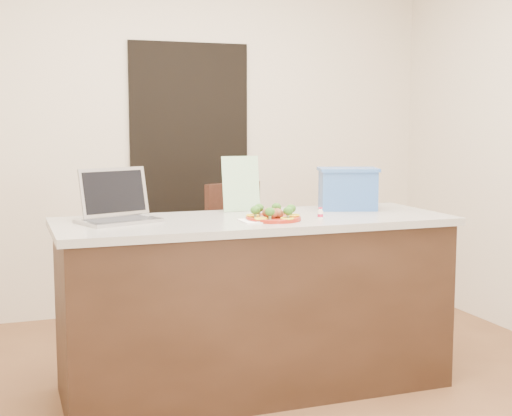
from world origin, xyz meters
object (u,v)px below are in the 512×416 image
object	(u,v)px
island	(255,303)
yogurt_bottle	(320,214)
laptop	(117,207)
plate	(273,218)
napkin	(258,221)
blue_box	(348,188)
chair	(238,251)

from	to	relation	value
island	yogurt_bottle	xyz separation A→B (m)	(0.30, -0.16, 0.48)
island	laptop	size ratio (longest dim) A/B	4.70
island	plate	xyz separation A→B (m)	(0.06, -0.12, 0.47)
napkin	yogurt_bottle	world-z (taller)	yogurt_bottle
blue_box	napkin	bearing A→B (deg)	-137.42
plate	yogurt_bottle	bearing A→B (deg)	-10.34
chair	napkin	bearing A→B (deg)	-125.96
plate	laptop	distance (m)	0.80
plate	blue_box	distance (m)	0.64
island	blue_box	distance (m)	0.86
plate	blue_box	xyz separation A→B (m)	(0.56, 0.28, 0.11)
blue_box	chair	distance (m)	0.96
blue_box	plate	bearing A→B (deg)	-135.72
plate	chair	size ratio (longest dim) A/B	0.28
yogurt_bottle	blue_box	distance (m)	0.46
plate	napkin	size ratio (longest dim) A/B	1.67
napkin	blue_box	size ratio (longest dim) A/B	0.44
island	yogurt_bottle	size ratio (longest dim) A/B	33.75
blue_box	laptop	bearing A→B (deg)	-160.84
plate	yogurt_bottle	xyz separation A→B (m)	(0.24, -0.04, 0.01)
yogurt_bottle	blue_box	world-z (taller)	blue_box
yogurt_bottle	chair	size ratio (longest dim) A/B	0.06
island	napkin	bearing A→B (deg)	-103.84
island	laptop	xyz separation A→B (m)	(-0.70, 0.13, 0.53)
napkin	island	bearing A→B (deg)	76.16
napkin	yogurt_bottle	size ratio (longest dim) A/B	2.77
napkin	blue_box	world-z (taller)	blue_box
yogurt_bottle	chair	bearing A→B (deg)	94.99
napkin	chair	bearing A→B (deg)	77.02
laptop	blue_box	bearing A→B (deg)	-18.70
napkin	laptop	bearing A→B (deg)	157.79
plate	napkin	bearing A→B (deg)	-167.05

